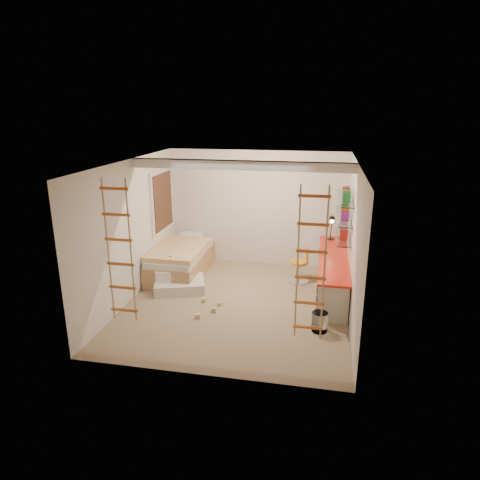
% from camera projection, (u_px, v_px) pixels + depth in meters
% --- Properties ---
extents(floor, '(4.50, 4.50, 0.00)m').
position_uv_depth(floor, '(237.00, 304.00, 7.93)').
color(floor, '#967F61').
rests_on(floor, ground).
extents(ceiling_beam, '(4.00, 0.18, 0.16)m').
position_uv_depth(ceiling_beam, '(240.00, 165.00, 7.46)').
color(ceiling_beam, white).
rests_on(ceiling_beam, ceiling).
extents(window_frame, '(0.06, 1.15, 1.35)m').
position_uv_depth(window_frame, '(161.00, 201.00, 9.24)').
color(window_frame, white).
rests_on(window_frame, wall_left).
extents(window_blind, '(0.02, 1.00, 1.20)m').
position_uv_depth(window_blind, '(163.00, 201.00, 9.23)').
color(window_blind, '#4C2D1E').
rests_on(window_blind, window_frame).
extents(rope_ladder_left, '(0.41, 0.04, 2.13)m').
position_uv_depth(rope_ladder_left, '(120.00, 252.00, 6.09)').
color(rope_ladder_left, '#BF5A20').
rests_on(rope_ladder_left, ceiling).
extents(rope_ladder_right, '(0.41, 0.04, 2.13)m').
position_uv_depth(rope_ladder_right, '(311.00, 265.00, 5.59)').
color(rope_ladder_right, '#C15820').
rests_on(rope_ladder_right, ceiling).
extents(waste_bin, '(0.26, 0.26, 0.33)m').
position_uv_depth(waste_bin, '(320.00, 322.00, 6.92)').
color(waste_bin, white).
rests_on(waste_bin, floor).
extents(desk, '(0.56, 2.80, 0.75)m').
position_uv_depth(desk, '(332.00, 273.00, 8.30)').
color(desk, red).
rests_on(desk, floor).
extents(shelves, '(0.25, 1.80, 0.71)m').
position_uv_depth(shelves, '(344.00, 216.00, 8.20)').
color(shelves, white).
rests_on(shelves, wall_right).
extents(bed, '(1.02, 2.00, 0.69)m').
position_uv_depth(bed, '(181.00, 260.00, 9.25)').
color(bed, '#AD7F51').
rests_on(bed, floor).
extents(task_lamp, '(0.14, 0.36, 0.57)m').
position_uv_depth(task_lamp, '(332.00, 224.00, 8.99)').
color(task_lamp, black).
rests_on(task_lamp, desk).
extents(swivel_chair, '(0.52, 0.52, 0.76)m').
position_uv_depth(swivel_chair, '(299.00, 269.00, 8.85)').
color(swivel_chair, orange).
rests_on(swivel_chair, floor).
extents(play_platform, '(1.15, 1.01, 0.43)m').
position_uv_depth(play_platform, '(177.00, 282.00, 8.51)').
color(play_platform, silver).
rests_on(play_platform, floor).
extents(toy_blocks, '(1.26, 1.27, 0.70)m').
position_uv_depth(toy_blocks, '(188.00, 284.00, 8.13)').
color(toy_blocks, '#CCB284').
rests_on(toy_blocks, floor).
extents(books, '(0.14, 0.70, 0.92)m').
position_uv_depth(books, '(344.00, 210.00, 8.17)').
color(books, red).
rests_on(books, shelves).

